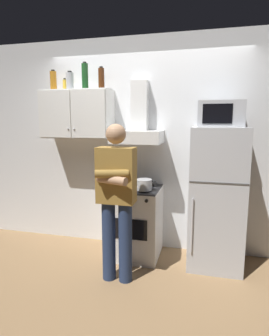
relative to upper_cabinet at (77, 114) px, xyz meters
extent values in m
plane|color=olive|center=(0.85, -0.37, -1.75)|extent=(7.00, 7.00, 0.00)
cube|color=white|center=(0.85, 0.23, -0.40)|extent=(4.80, 0.10, 2.70)
cube|color=white|center=(0.00, 0.01, 0.00)|extent=(0.90, 0.34, 0.60)
cube|color=white|center=(-0.22, -0.17, 0.00)|extent=(0.43, 0.01, 0.58)
cube|color=white|center=(0.22, -0.17, 0.00)|extent=(0.43, 0.01, 0.58)
sphere|color=#B2B2B7|center=(-0.04, -0.18, -0.18)|extent=(0.02, 0.02, 0.02)
sphere|color=#B2B2B7|center=(0.04, -0.18, -0.18)|extent=(0.02, 0.02, 0.02)
cube|color=white|center=(0.80, -0.12, -1.32)|extent=(0.60, 0.60, 0.85)
cube|color=black|center=(0.80, -0.12, -0.89)|extent=(0.59, 0.59, 0.01)
cube|color=black|center=(0.80, -0.43, -1.30)|extent=(0.42, 0.01, 0.24)
cylinder|color=black|center=(0.67, -0.24, -0.88)|extent=(0.16, 0.16, 0.01)
cylinder|color=black|center=(0.93, -0.24, -0.88)|extent=(0.16, 0.16, 0.01)
cylinder|color=black|center=(0.67, 0.00, -0.88)|extent=(0.16, 0.16, 0.01)
cylinder|color=black|center=(0.93, 0.00, -0.88)|extent=(0.16, 0.16, 0.01)
cylinder|color=black|center=(0.60, -0.44, -0.95)|extent=(0.04, 0.02, 0.04)
cylinder|color=black|center=(0.73, -0.44, -0.95)|extent=(0.04, 0.02, 0.04)
cylinder|color=black|center=(0.87, -0.44, -0.95)|extent=(0.04, 0.02, 0.04)
cylinder|color=black|center=(1.00, -0.44, -0.95)|extent=(0.04, 0.02, 0.04)
cube|color=white|center=(0.80, -0.04, -0.27)|extent=(0.60, 0.44, 0.15)
cube|color=white|center=(0.80, 0.10, 0.10)|extent=(0.20, 0.16, 0.60)
cube|color=silver|center=(1.75, -0.12, -0.95)|extent=(0.60, 0.60, 1.60)
cube|color=#4C4C4C|center=(1.75, -0.43, -0.71)|extent=(0.59, 0.01, 0.01)
cylinder|color=silver|center=(1.50, -0.44, -1.19)|extent=(0.02, 0.02, 0.60)
cube|color=#B7BABF|center=(1.75, -0.10, -0.01)|extent=(0.48, 0.36, 0.28)
cube|color=black|center=(1.71, -0.29, -0.01)|extent=(0.30, 0.01, 0.20)
cylinder|color=navy|center=(0.66, -0.72, -1.32)|extent=(0.14, 0.14, 0.85)
cylinder|color=navy|center=(0.84, -0.72, -1.32)|extent=(0.14, 0.14, 0.85)
cube|color=olive|center=(0.75, -0.72, -0.62)|extent=(0.38, 0.20, 0.56)
cylinder|color=olive|center=(0.75, -0.86, -0.58)|extent=(0.33, 0.17, 0.08)
cylinder|color=tan|center=(0.75, -0.86, -0.64)|extent=(0.33, 0.17, 0.08)
sphere|color=tan|center=(0.75, -0.72, -0.21)|extent=(0.20, 0.20, 0.20)
cylinder|color=#B7BABF|center=(0.93, -0.24, -0.81)|extent=(0.19, 0.19, 0.12)
cylinder|color=black|center=(0.81, -0.24, -0.77)|extent=(0.05, 0.01, 0.01)
cylinder|color=black|center=(1.05, -0.24, -0.77)|extent=(0.05, 0.01, 0.01)
cylinder|color=#B7721E|center=(-0.33, 0.02, 0.42)|extent=(0.08, 0.08, 0.24)
cylinder|color=black|center=(-0.33, 0.02, 0.55)|extent=(0.05, 0.05, 0.02)
cylinder|color=#19471E|center=(0.14, -0.03, 0.45)|extent=(0.08, 0.08, 0.30)
cylinder|color=black|center=(0.14, -0.03, 0.61)|extent=(0.04, 0.04, 0.02)
cylinder|color=#47230F|center=(0.32, 0.03, 0.43)|extent=(0.07, 0.07, 0.25)
cylinder|color=black|center=(0.32, 0.03, 0.56)|extent=(0.04, 0.04, 0.02)
cylinder|color=gold|center=(-0.17, 0.03, 0.37)|extent=(0.05, 0.05, 0.13)
cylinder|color=black|center=(-0.17, 0.03, 0.44)|extent=(0.03, 0.03, 0.02)
cylinder|color=#B2B5BA|center=(-0.07, -0.02, 0.40)|extent=(0.09, 0.09, 0.21)
cylinder|color=black|center=(-0.07, -0.02, 0.52)|extent=(0.05, 0.05, 0.02)
camera|label=1|loc=(1.60, -3.36, -0.08)|focal=30.06mm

